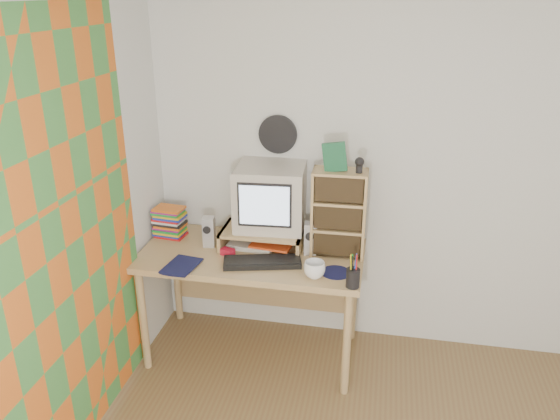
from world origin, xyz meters
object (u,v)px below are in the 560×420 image
at_px(keyboard, 262,262).
at_px(mug, 315,270).
at_px(dvd_stack, 169,218).
at_px(cd_rack, 339,213).
at_px(crt_monitor, 270,198).
at_px(desk, 254,267).
at_px(diary, 168,262).

xyz_separation_m(keyboard, mug, (0.33, -0.10, 0.03)).
xyz_separation_m(keyboard, dvd_stack, (-0.70, 0.28, 0.12)).
xyz_separation_m(keyboard, cd_rack, (0.43, 0.23, 0.26)).
height_order(crt_monitor, dvd_stack, crt_monitor).
xyz_separation_m(desk, keyboard, (0.10, -0.20, 0.15)).
bearing_deg(keyboard, mug, -30.20).
bearing_deg(cd_rack, crt_monitor, 171.41).
height_order(mug, diary, mug).
bearing_deg(keyboard, diary, 178.39).
height_order(desk, cd_rack, cd_rack).
distance_m(dvd_stack, cd_rack, 1.13).
relative_size(crt_monitor, mug, 3.40).
relative_size(dvd_stack, mug, 2.15).
bearing_deg(dvd_stack, crt_monitor, 7.03).
bearing_deg(crt_monitor, desk, -139.88).
height_order(keyboard, cd_rack, cd_rack).
distance_m(keyboard, mug, 0.34).
relative_size(cd_rack, diary, 2.56).
xyz_separation_m(crt_monitor, diary, (-0.54, -0.41, -0.30)).
bearing_deg(mug, dvd_stack, 159.94).
xyz_separation_m(keyboard, diary, (-0.55, -0.12, 0.01)).
bearing_deg(mug, diary, -178.41).
bearing_deg(mug, cd_rack, 73.40).
bearing_deg(cd_rack, desk, -177.97).
relative_size(mug, diary, 0.58).
bearing_deg(diary, keyboard, 20.24).
relative_size(desk, diary, 6.54).
height_order(cd_rack, mug, cd_rack).
relative_size(keyboard, cd_rack, 0.85).
distance_m(desk, cd_rack, 0.67).
bearing_deg(desk, diary, -144.08).
height_order(dvd_stack, mug, dvd_stack).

